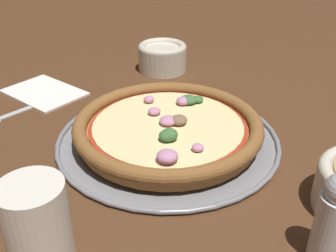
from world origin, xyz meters
The scene contains 8 objects.
ground_plane centered at (0.00, 0.00, 0.00)m, with size 3.00×3.00×0.00m, color #4C2D19.
pizza_tray centered at (0.00, 0.00, 0.00)m, with size 0.37×0.37×0.01m.
pizza centered at (0.00, 0.00, 0.03)m, with size 0.31×0.31×0.04m.
bowl_far centered at (0.15, -0.28, 0.03)m, with size 0.11×0.11×0.06m.
drinking_cup centered at (0.02, 0.28, 0.05)m, with size 0.07×0.07×0.10m.
napkin centered at (0.31, -0.06, 0.00)m, with size 0.18×0.14×0.01m.
fork centered at (0.30, 0.04, 0.00)m, with size 0.07×0.17×0.00m.
pepper_shaker centered at (-0.26, 0.15, 0.06)m, with size 0.04×0.04×0.11m.
Camera 1 is at (-0.24, 0.50, 0.34)m, focal length 42.00 mm.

